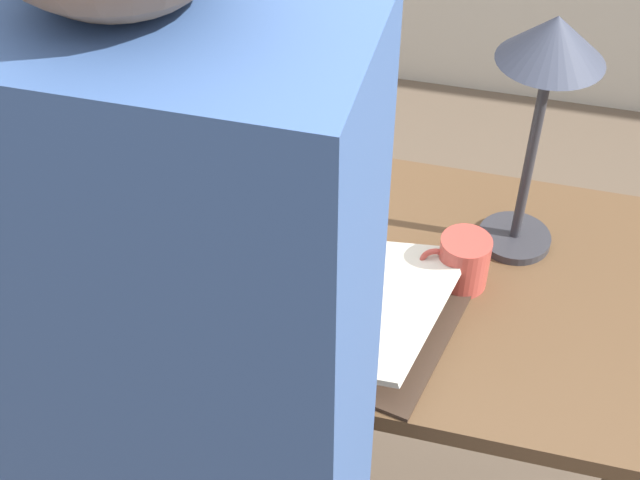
{
  "coord_description": "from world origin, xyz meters",
  "views": [
    {
      "loc": [
        0.29,
        -1.12,
        1.87
      ],
      "look_at": [
        0.01,
        -0.04,
        0.84
      ],
      "focal_mm": 50.0,
      "sensor_mm": 36.0,
      "label": 1
    }
  ],
  "objects": [
    {
      "name": "reading_lamp",
      "position": [
        0.34,
        0.13,
        1.12
      ],
      "size": [
        0.17,
        0.17,
        0.46
      ],
      "color": "#2D2D33",
      "rests_on": "reading_desk"
    },
    {
      "name": "open_book",
      "position": [
        0.02,
        -0.1,
        0.78
      ],
      "size": [
        0.54,
        0.43,
        0.07
      ],
      "rotation": [
        0.0,
        0.0,
        -0.21
      ],
      "color": "#38281E",
      "rests_on": "reading_desk"
    },
    {
      "name": "coffee_mug",
      "position": [
        0.25,
        -0.0,
        0.81
      ],
      "size": [
        0.12,
        0.09,
        0.1
      ],
      "rotation": [
        0.0,
        0.0,
        3.32
      ],
      "color": "#B74238",
      "rests_on": "reading_desk"
    },
    {
      "name": "book_stack_tall",
      "position": [
        -0.37,
        0.1,
        0.82
      ],
      "size": [
        0.2,
        0.32,
        0.12
      ],
      "color": "#234C2D",
      "rests_on": "reading_desk"
    },
    {
      "name": "reading_desk",
      "position": [
        0.0,
        0.0,
        0.64
      ],
      "size": [
        1.23,
        0.63,
        0.76
      ],
      "color": "brown",
      "rests_on": "ground_plane"
    },
    {
      "name": "book_standing_upright",
      "position": [
        -0.22,
        0.09,
        0.88
      ],
      "size": [
        0.06,
        0.15,
        0.24
      ],
      "rotation": [
        0.0,
        0.0,
        -0.19
      ],
      "color": "black",
      "rests_on": "reading_desk"
    }
  ]
}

